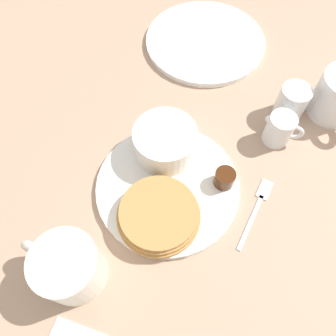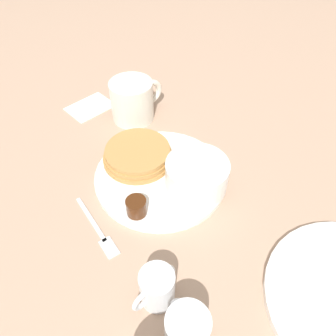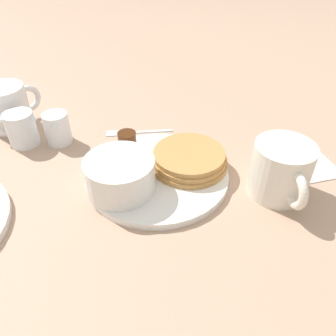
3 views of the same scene
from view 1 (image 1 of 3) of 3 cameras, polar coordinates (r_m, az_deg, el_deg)
name	(u,v)px [view 1 (image 1 of 3)]	position (r m, az deg, el deg)	size (l,w,h in m)	color
ground_plane	(168,188)	(0.56, -0.04, -3.56)	(4.00, 4.00, 0.00)	tan
plate	(168,187)	(0.55, -0.04, -3.31)	(0.24, 0.24, 0.01)	white
pancake_stack	(159,214)	(0.52, -1.65, -8.05)	(0.13, 0.13, 0.03)	#B78447
bowl	(165,141)	(0.56, -0.50, 4.68)	(0.11, 0.11, 0.05)	white
syrup_cup	(225,178)	(0.55, 9.82, -1.77)	(0.03, 0.03, 0.03)	#47230F
butter_ramekin	(172,138)	(0.58, 0.75, 5.31)	(0.05, 0.05, 0.04)	white
coffee_mug	(68,267)	(0.49, -16.97, -16.16)	(0.12, 0.09, 0.09)	silver
creamer_pitcher_near	(280,129)	(0.62, 18.87, 6.45)	(0.07, 0.05, 0.06)	white
creamer_pitcher_far	(292,102)	(0.66, 20.77, 10.72)	(0.05, 0.08, 0.07)	white
fork	(258,205)	(0.57, 15.38, -6.22)	(0.02, 0.14, 0.00)	silver
far_plate	(205,41)	(0.78, 6.48, 21.08)	(0.26, 0.26, 0.01)	white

